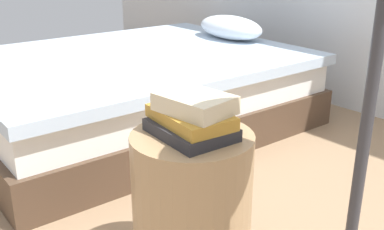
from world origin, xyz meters
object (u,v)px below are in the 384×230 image
(book_cream, at_px, (195,103))
(book_charcoal, at_px, (191,130))
(side_table, at_px, (192,209))
(bed, at_px, (136,89))
(book_ochre, at_px, (190,117))

(book_cream, bearing_deg, book_charcoal, -115.06)
(side_table, height_order, book_charcoal, book_charcoal)
(side_table, bearing_deg, bed, 153.17)
(book_charcoal, xyz_separation_m, book_cream, (0.00, 0.01, 0.09))
(bed, distance_m, book_charcoal, 1.53)
(bed, distance_m, side_table, 1.49)
(side_table, height_order, book_cream, book_cream)
(side_table, xyz_separation_m, book_charcoal, (0.00, -0.01, 0.28))
(bed, relative_size, book_cream, 9.37)
(bed, bearing_deg, book_cream, -23.72)
(book_cream, bearing_deg, bed, 147.66)
(bed, bearing_deg, book_charcoal, -24.14)
(book_ochre, bearing_deg, book_cream, 37.52)
(book_charcoal, distance_m, book_cream, 0.09)
(book_charcoal, xyz_separation_m, book_ochre, (-0.01, 0.00, 0.04))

